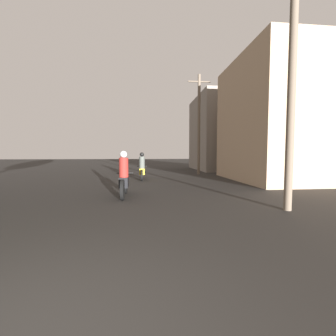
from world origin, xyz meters
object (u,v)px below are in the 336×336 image
Objects in this scene: motorcycle_white at (123,165)px; building_right_near at (284,120)px; building_right_far at (219,134)px; utility_pole_far at (199,123)px; motorcycle_black at (124,178)px; utility_pole_near at (292,83)px; motorcycle_yellow at (142,169)px.

building_right_near reaches higher than motorcycle_white.
building_right_near is 0.99× the size of building_right_far.
motorcycle_black is at bearing -120.15° from utility_pole_far.
motorcycle_white is 0.33× the size of utility_pole_near.
utility_pole_far is (4.03, 2.84, 3.07)m from motorcycle_yellow.
motorcycle_yellow is at bearing -133.74° from building_right_far.
utility_pole_near is at bearing -90.70° from utility_pole_far.
utility_pole_near is at bearing -57.94° from motorcycle_yellow.
motorcycle_black is 9.67m from utility_pole_far.
utility_pole_near is (4.48, -2.41, 2.67)m from motorcycle_black.
utility_pole_near is (5.40, -11.80, 2.69)m from motorcycle_white.
utility_pole_far is at bearing 39.71° from motorcycle_yellow.
building_right_far is (8.64, 3.17, 2.73)m from motorcycle_white.
motorcycle_white is (-1.49, 4.30, 0.00)m from motorcycle_yellow.
utility_pole_near is (3.90, -7.51, 2.69)m from motorcycle_yellow.
building_right_near is 0.95× the size of utility_pole_far.
building_right_near is at bearing 35.04° from motorcycle_black.
utility_pole_far reaches higher than motorcycle_black.
motorcycle_black is at bearing -91.91° from motorcycle_yellow.
building_right_far reaches higher than motorcycle_white.
motorcycle_yellow is 5.81m from utility_pole_far.
building_right_far is at bearing 50.84° from motorcycle_yellow.
motorcycle_yellow and motorcycle_white have the same top height.
motorcycle_black reaches higher than motorcycle_white.
motorcycle_white is 0.29× the size of utility_pole_far.
utility_pole_near is 10.35m from utility_pole_far.
building_right_far is at bearing 95.11° from building_right_near.
building_right_near is at bearing -45.29° from utility_pole_far.
utility_pole_near is at bearing -102.22° from building_right_far.
motorcycle_black is 15.00m from building_right_far.
motorcycle_black is 0.98× the size of motorcycle_yellow.
utility_pole_near is at bearing -18.51° from motorcycle_black.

